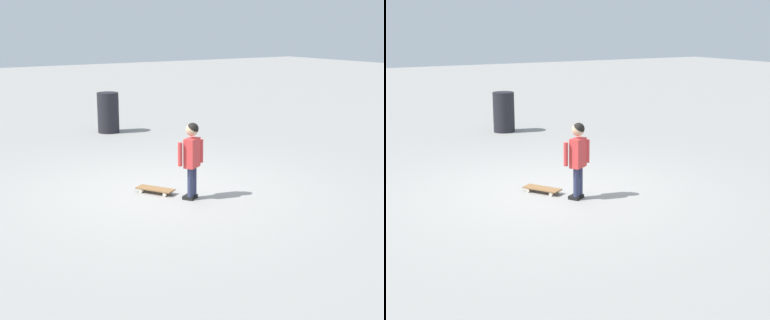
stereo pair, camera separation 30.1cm
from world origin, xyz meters
The scene contains 4 objects.
ground_plane centered at (0.00, 0.00, 0.00)m, with size 50.00×50.00×0.00m, color gray.
child_person centered at (0.17, -0.53, 0.66)m, with size 0.41×0.26×1.06m.
skateboard centered at (-0.13, -0.03, 0.06)m, with size 0.45×0.57×0.07m.
trash_bin centered at (1.20, 4.55, 0.44)m, with size 0.47×0.47×0.88m, color black.
Camera 1 is at (-3.73, -6.66, 2.33)m, focal length 51.90 mm.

